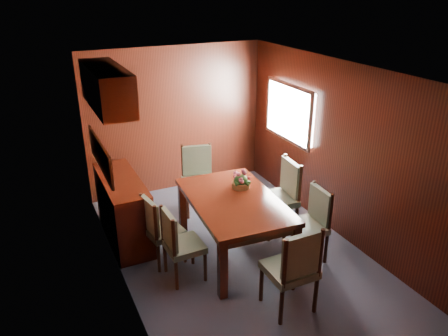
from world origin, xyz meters
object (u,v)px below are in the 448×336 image
dining_table (234,207)px  flower_centerpiece (241,179)px  sideboard (123,209)px  chair_left_near (178,241)px  chair_right_near (311,220)px  chair_head (294,266)px

dining_table → flower_centerpiece: size_ratio=6.75×
sideboard → flower_centerpiece: bearing=-26.6°
sideboard → chair_left_near: (0.37, -1.18, 0.07)m
sideboard → chair_right_near: size_ratio=1.44×
chair_left_near → chair_right_near: (1.68, -0.29, 0.02)m
sideboard → dining_table: 1.56m
chair_head → flower_centerpiece: 1.57m
sideboard → chair_right_near: (2.05, -1.47, 0.09)m
dining_table → flower_centerpiece: flower_centerpiece is taller
dining_table → chair_right_near: bearing=-26.6°
dining_table → chair_left_near: (-0.83, -0.21, -0.16)m
dining_table → chair_head: 1.27m
chair_right_near → chair_left_near: bearing=83.5°
flower_centerpiece → dining_table: bearing=-131.9°
chair_right_near → flower_centerpiece: flower_centerpiece is taller
sideboard → flower_centerpiece: size_ratio=5.37×
chair_right_near → sideboard: bearing=57.7°
chair_head → sideboard: bearing=119.4°
dining_table → chair_head: size_ratio=1.68×
chair_left_near → flower_centerpiece: size_ratio=3.57×
flower_centerpiece → chair_head: bearing=-96.0°
flower_centerpiece → sideboard: bearing=153.4°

